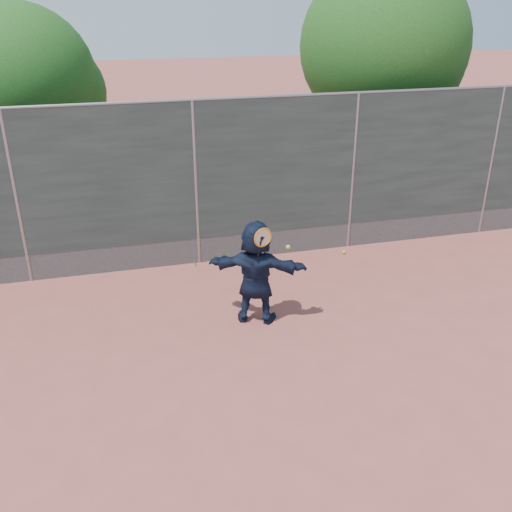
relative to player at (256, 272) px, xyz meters
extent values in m
plane|color=#9E4C42|center=(-0.52, -1.24, -0.81)|extent=(80.00, 80.00, 0.00)
imported|color=#121C33|center=(0.00, 0.00, 0.00)|extent=(1.58, 1.04, 1.63)
sphere|color=#9FD02E|center=(2.27, 1.93, -0.78)|extent=(0.07, 0.07, 0.07)
cube|color=#38423D|center=(-0.52, 2.26, 0.94)|extent=(20.00, 0.04, 2.50)
cube|color=slate|center=(-0.52, 2.26, -0.56)|extent=(20.00, 0.03, 0.50)
cylinder|color=gray|center=(-0.52, 2.26, 2.19)|extent=(20.00, 0.05, 0.05)
cylinder|color=gray|center=(-3.52, 2.26, 0.69)|extent=(0.06, 0.06, 3.00)
cylinder|color=gray|center=(-0.52, 2.26, 0.69)|extent=(0.06, 0.06, 3.00)
cylinder|color=gray|center=(2.48, 2.26, 0.69)|extent=(0.06, 0.06, 3.00)
cylinder|color=gray|center=(5.48, 2.26, 0.69)|extent=(0.06, 0.06, 3.00)
torus|color=orange|center=(0.05, -0.20, 0.65)|extent=(0.29, 0.11, 0.29)
cylinder|color=beige|center=(0.05, -0.20, 0.65)|extent=(0.24, 0.08, 0.25)
cylinder|color=black|center=(0.00, -0.18, 0.45)|extent=(0.06, 0.13, 0.33)
sphere|color=#9FD02E|center=(0.46, -0.10, 0.41)|extent=(0.07, 0.07, 0.07)
cylinder|color=#382314|center=(3.98, 4.46, 0.49)|extent=(0.28, 0.28, 2.60)
sphere|color=#23561C|center=(3.98, 4.46, 2.78)|extent=(3.60, 3.60, 3.60)
sphere|color=#23561C|center=(4.70, 4.66, 2.42)|extent=(2.52, 2.52, 2.52)
cylinder|color=#382314|center=(-3.52, 5.26, 0.29)|extent=(0.28, 0.28, 2.20)
sphere|color=#23561C|center=(-3.52, 5.26, 2.21)|extent=(3.00, 3.00, 3.00)
sphere|color=#23561C|center=(-2.92, 5.46, 1.91)|extent=(2.10, 2.10, 2.10)
cone|color=#387226|center=(-0.27, 2.14, -0.68)|extent=(0.03, 0.03, 0.26)
cone|color=#387226|center=(0.03, 2.16, -0.66)|extent=(0.03, 0.03, 0.30)
cone|color=#387226|center=(-0.62, 2.12, -0.70)|extent=(0.03, 0.03, 0.22)
camera|label=1|loc=(-1.91, -7.40, 3.82)|focal=40.00mm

